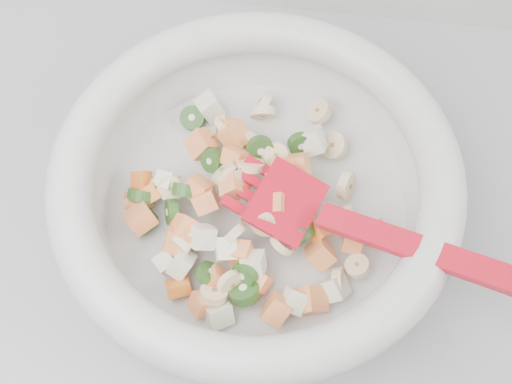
# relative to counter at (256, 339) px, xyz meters

# --- Properties ---
(counter) EXTENTS (2.00, 0.60, 0.90)m
(counter) POSITION_rel_counter_xyz_m (0.00, 0.00, 0.00)
(counter) COLOR #9A9A9F
(counter) RESTS_ON ground
(mixing_bowl) EXTENTS (0.45, 0.37, 0.12)m
(mixing_bowl) POSITION_rel_counter_xyz_m (-0.00, 0.01, 0.51)
(mixing_bowl) COLOR silver
(mixing_bowl) RESTS_ON counter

